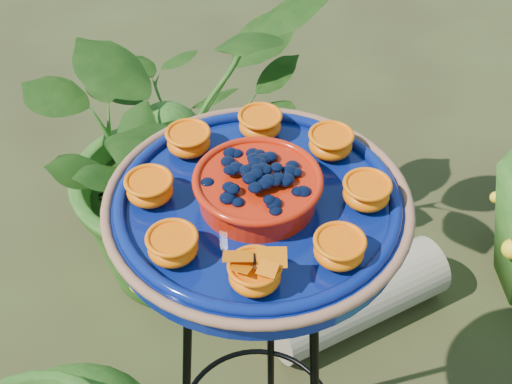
# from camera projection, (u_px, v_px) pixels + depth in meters

# --- Properties ---
(tripod_stand) EXTENTS (0.36, 0.36, 0.87)m
(tripod_stand) POSITION_uv_depth(u_px,v_px,m) (257.00, 350.00, 1.32)
(tripod_stand) COLOR black
(tripod_stand) RESTS_ON ground
(feeder_dish) EXTENTS (0.50, 0.50, 0.10)m
(feeder_dish) POSITION_uv_depth(u_px,v_px,m) (258.00, 202.00, 1.06)
(feeder_dish) COLOR navy
(feeder_dish) RESTS_ON tripod_stand
(driftwood_log) EXTENTS (0.53, 0.42, 0.17)m
(driftwood_log) POSITION_uv_depth(u_px,v_px,m) (357.00, 298.00, 1.97)
(driftwood_log) COLOR gray
(driftwood_log) RESTS_ON ground
(shrub_back_left) EXTENTS (1.03, 1.05, 0.88)m
(shrub_back_left) POSITION_uv_depth(u_px,v_px,m) (169.00, 144.00, 1.90)
(shrub_back_left) COLOR #1B4813
(shrub_back_left) RESTS_ON ground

